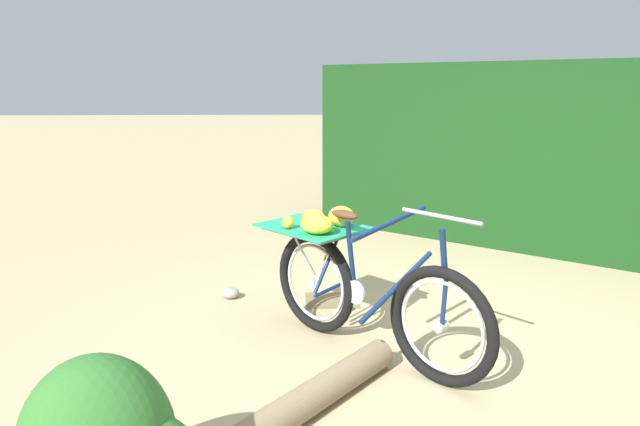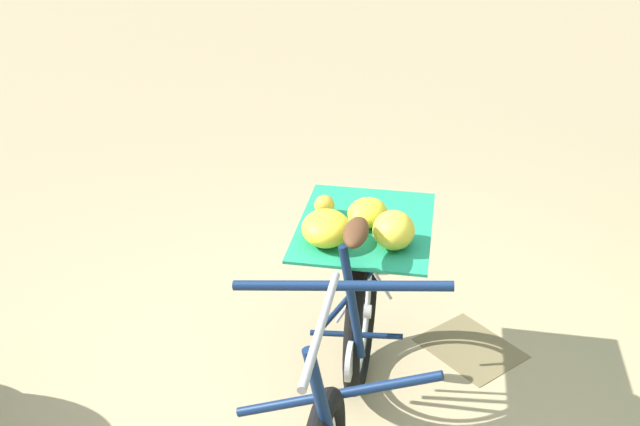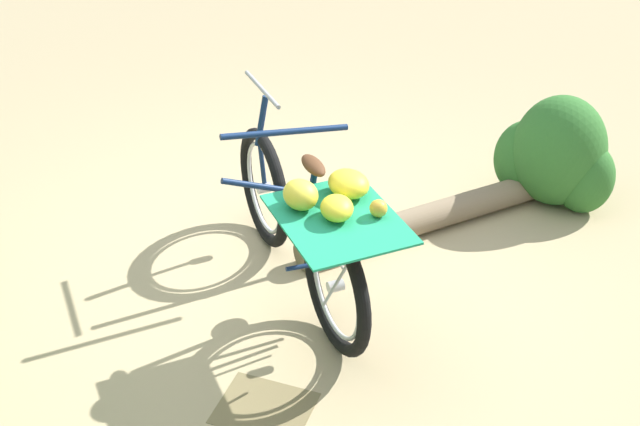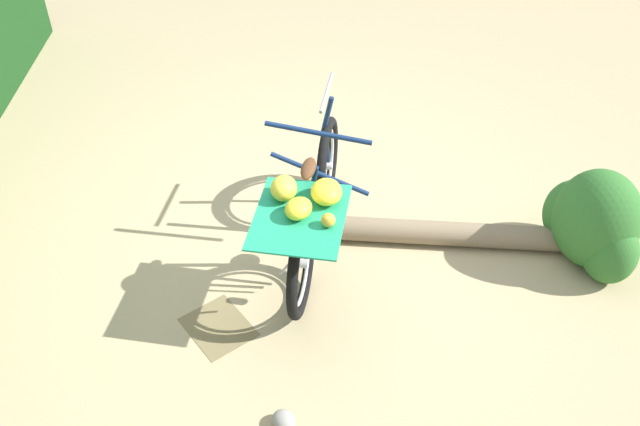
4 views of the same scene
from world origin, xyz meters
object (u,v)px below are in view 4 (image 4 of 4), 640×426
(bicycle, at_px, (313,208))
(path_stone, at_px, (284,421))
(shrub_cluster, at_px, (593,223))
(fallen_log, at_px, (462,234))

(bicycle, xyz_separation_m, path_stone, (0.98, -0.95, -0.42))
(shrub_cluster, bearing_deg, bicycle, -127.60)
(bicycle, height_order, shrub_cluster, bicycle)
(fallen_log, bearing_deg, path_stone, -76.71)
(shrub_cluster, relative_size, path_stone, 5.28)
(fallen_log, distance_m, path_stone, 1.95)
(fallen_log, distance_m, shrub_cluster, 0.89)
(fallen_log, height_order, shrub_cluster, shrub_cluster)
(shrub_cluster, xyz_separation_m, path_stone, (-0.19, -2.47, -0.28))
(bicycle, bearing_deg, fallen_log, -72.56)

